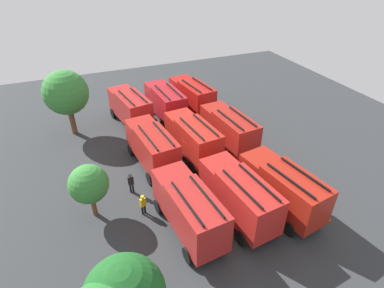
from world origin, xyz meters
name	(u,v)px	position (x,y,z in m)	size (l,w,h in m)	color
ground_plane	(192,156)	(0.00, 0.00, 0.00)	(54.33, 54.33, 0.00)	#2D3033
fire_truck_0	(282,187)	(-8.93, -3.48, 2.15)	(7.49, 3.66, 3.88)	maroon
fire_truck_1	(229,129)	(0.14, -3.89, 2.15)	(7.37, 3.23, 3.88)	maroon
fire_truck_2	(192,95)	(8.83, -3.59, 2.15)	(7.46, 3.51, 3.88)	#AC1611
fire_truck_3	(239,194)	(-8.45, -0.12, 2.15)	(7.42, 3.39, 3.88)	#AF201C
fire_truck_4	(192,137)	(-0.02, -0.04, 2.15)	(7.41, 3.36, 3.88)	#AD2017
fire_truck_5	(165,101)	(8.33, -0.10, 2.15)	(7.35, 3.16, 3.88)	maroon
fire_truck_6	(189,208)	(-8.34, 3.65, 2.15)	(7.40, 3.31, 3.88)	#A4211E
fire_truck_7	(152,146)	(-0.03, 3.84, 2.15)	(7.42, 3.37, 3.88)	#A31F19
fire_truck_8	(130,107)	(8.45, 3.89, 2.15)	(7.51, 3.72, 3.88)	#A9211F
firefighter_0	(134,98)	(13.41, 2.46, 0.94)	(0.47, 0.47, 1.69)	black
firefighter_1	(131,182)	(-2.88, 6.47, 1.03)	(0.39, 0.48, 1.82)	black
firefighter_2	(143,204)	(-5.57, 6.19, 0.96)	(0.36, 0.47, 1.72)	black
tree_2	(89,184)	(-4.28, 9.57, 2.94)	(2.82, 2.82, 4.37)	brown
tree_3	(66,93)	(8.80, 10.01, 4.67)	(4.47, 4.47, 6.94)	brown
traffic_cone_0	(329,217)	(-11.35, -6.18, 0.29)	(0.41, 0.41, 0.58)	#F2600C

